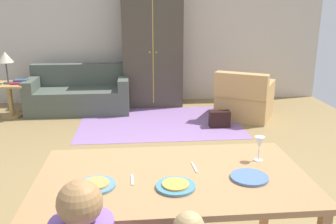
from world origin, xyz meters
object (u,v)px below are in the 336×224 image
object	(u,v)px
armchair	(244,100)
side_table	(10,95)
book_upper	(21,80)
handbag	(220,119)
couch	(80,94)
armoire	(152,50)
table_lamp	(5,58)
plate_near_woman	(249,177)
plate_near_man	(96,185)
book_lower	(18,83)
wine_glass	(259,144)
dining_table	(173,184)
plate_near_child	(176,186)

from	to	relation	value
armchair	side_table	distance (m)	4.02
armchair	book_upper	size ratio (longest dim) A/B	5.30
handbag	couch	bearing A→B (deg)	153.54
armoire	table_lamp	xyz separation A→B (m)	(-2.48, -0.57, -0.04)
plate_near_woman	armoire	world-z (taller)	armoire
plate_near_man	table_lamp	xyz separation A→B (m)	(-1.89, 4.20, 0.24)
side_table	book_upper	bearing A→B (deg)	15.30
couch	book_lower	bearing A→B (deg)	-162.16
armoire	handbag	size ratio (longest dim) A/B	6.56
wine_glass	side_table	distance (m)	4.97
dining_table	couch	bearing A→B (deg)	106.06
plate_near_man	plate_near_woman	distance (m)	1.00
handbag	book_lower	bearing A→B (deg)	165.56
plate_near_man	book_upper	distance (m)	4.58
plate_near_man	side_table	size ratio (longest dim) A/B	0.43
armoire	handbag	world-z (taller)	armoire
plate_near_man	couch	bearing A→B (deg)	99.57
plate_near_man	dining_table	bearing A→B (deg)	13.55
armoire	couch	bearing A→B (deg)	-167.12
wine_glass	armchair	distance (m)	3.63
dining_table	side_table	distance (m)	4.74
book_upper	handbag	distance (m)	3.44
plate_near_woman	book_lower	xyz separation A→B (m)	(-2.71, 4.13, -0.18)
plate_near_man	book_upper	xyz separation A→B (m)	(-1.70, 4.26, -0.15)
plate_near_woman	table_lamp	bearing A→B (deg)	124.60
wine_glass	side_table	size ratio (longest dim) A/B	0.32
book_upper	plate_near_child	bearing A→B (deg)	-63.06
plate_near_child	plate_near_woman	world-z (taller)	same
side_table	wine_glass	bearing A→B (deg)	-52.09
table_lamp	handbag	size ratio (longest dim) A/B	1.69
couch	side_table	size ratio (longest dim) A/B	3.08
armoire	table_lamp	size ratio (longest dim) A/B	3.89
armchair	armoire	world-z (taller)	armoire
plate_near_woman	armoire	bearing A→B (deg)	94.85
book_upper	book_lower	bearing A→B (deg)	-101.19
plate_near_child	book_upper	bearing A→B (deg)	116.94
wine_glass	armoire	world-z (taller)	armoire
armoire	book_lower	bearing A→B (deg)	-165.02
plate_near_woman	couch	xyz separation A→B (m)	(-1.75, 4.44, -0.47)
side_table	book_upper	distance (m)	0.32
plate_near_woman	book_lower	world-z (taller)	plate_near_woman
plate_near_man	wine_glass	bearing A→B (deg)	14.63
plate_near_child	armchair	size ratio (longest dim) A/B	0.21
armoire	book_upper	distance (m)	2.38
dining_table	side_table	size ratio (longest dim) A/B	3.12
plate_near_child	armoire	xyz separation A→B (m)	(0.10, 4.83, 0.28)
couch	armoire	bearing A→B (deg)	12.88
plate_near_child	armoire	world-z (taller)	armoire
armoire	book_upper	xyz separation A→B (m)	(-2.29, -0.51, -0.43)
plate_near_child	couch	distance (m)	4.71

